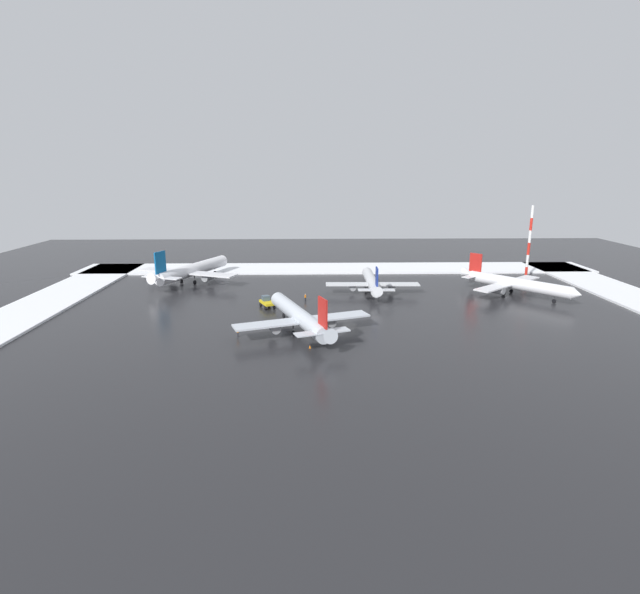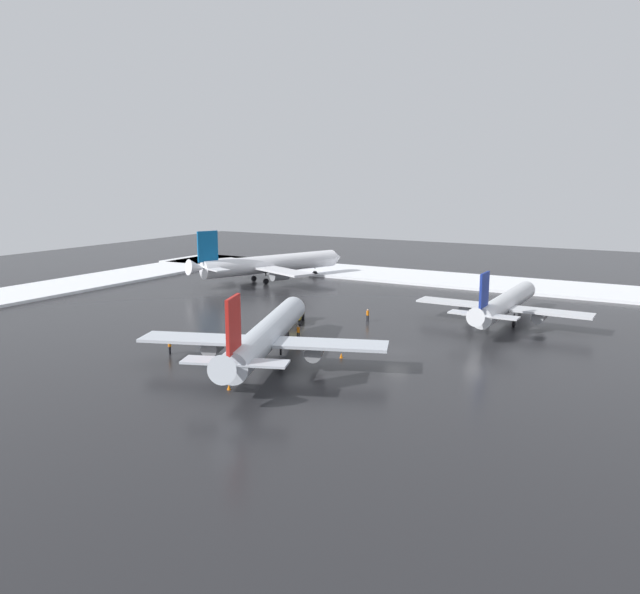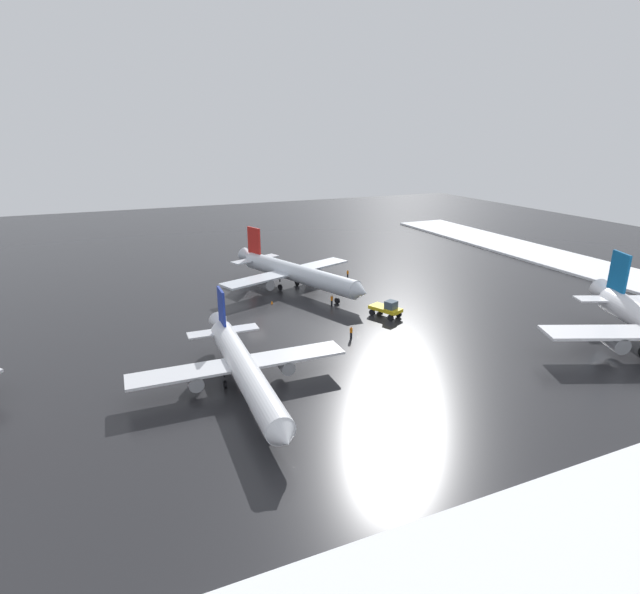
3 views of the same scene
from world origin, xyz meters
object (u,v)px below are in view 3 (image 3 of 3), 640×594
object	(u,v)px
traffic_cone_wingtip_side	(272,302)
traffic_cone_near_nose	(269,276)
ground_crew_by_nose_gear	(351,332)
airplane_distant_tail	(244,368)
pushback_tug	(387,308)
traffic_cone_mid_line	(345,291)
ground_crew_mid_apron	(332,300)
airplane_parked_starboard	(295,273)
ground_crew_near_tug	(348,274)

from	to	relation	value
traffic_cone_wingtip_side	traffic_cone_near_nose	bearing A→B (deg)	73.87
ground_crew_by_nose_gear	traffic_cone_near_nose	bearing A→B (deg)	-14.41
airplane_distant_tail	pushback_tug	size ratio (longest dim) A/B	5.31
traffic_cone_mid_line	ground_crew_by_nose_gear	bearing A→B (deg)	-113.70
pushback_tug	ground_crew_by_nose_gear	distance (m)	9.80
ground_crew_mid_apron	traffic_cone_wingtip_side	bearing A→B (deg)	36.89
traffic_cone_mid_line	traffic_cone_wingtip_side	bearing A→B (deg)	-176.49
airplane_distant_tail	ground_crew_by_nose_gear	xyz separation A→B (m)	(16.09, 8.10, -1.69)
ground_crew_by_nose_gear	traffic_cone_mid_line	distance (m)	19.51
traffic_cone_mid_line	ground_crew_mid_apron	bearing A→B (deg)	-132.46
traffic_cone_wingtip_side	pushback_tug	bearing A→B (deg)	-41.75
airplane_parked_starboard	traffic_cone_near_nose	distance (m)	9.36
ground_crew_mid_apron	traffic_cone_near_nose	distance (m)	18.92
pushback_tug	ground_crew_by_nose_gear	world-z (taller)	pushback_tug
pushback_tug	airplane_distant_tail	bearing A→B (deg)	-85.41
traffic_cone_near_nose	pushback_tug	bearing A→B (deg)	-70.40
airplane_parked_starboard	ground_crew_by_nose_gear	distance (m)	22.49
pushback_tug	ground_crew_mid_apron	size ratio (longest dim) A/B	2.98
ground_crew_mid_apron	airplane_parked_starboard	bearing A→B (deg)	-11.90
airplane_distant_tail	traffic_cone_wingtip_side	distance (m)	27.61
ground_crew_mid_apron	airplane_distant_tail	bearing A→B (deg)	112.74
ground_crew_mid_apron	ground_crew_near_tug	bearing A→B (deg)	-60.06
ground_crew_near_tug	pushback_tug	bearing A→B (deg)	-114.69
airplane_distant_tail	ground_crew_near_tug	bearing A→B (deg)	140.93
traffic_cone_near_nose	traffic_cone_wingtip_side	xyz separation A→B (m)	(-4.07, -14.07, 0.00)
traffic_cone_wingtip_side	airplane_distant_tail	bearing A→B (deg)	-113.77
ground_crew_near_tug	traffic_cone_near_nose	size ratio (longest dim) A/B	3.11
pushback_tug	ground_crew_mid_apron	bearing A→B (deg)	-169.05
ground_crew_by_nose_gear	ground_crew_mid_apron	bearing A→B (deg)	-29.82
airplane_distant_tail	traffic_cone_near_nose	xyz separation A→B (m)	(15.16, 39.24, -2.38)
ground_crew_by_nose_gear	traffic_cone_mid_line	xyz separation A→B (m)	(7.84, 17.86, -0.70)
ground_crew_mid_apron	traffic_cone_wingtip_side	distance (m)	9.23
traffic_cone_near_nose	ground_crew_by_nose_gear	bearing A→B (deg)	-88.29
ground_crew_near_tug	traffic_cone_wingtip_side	world-z (taller)	ground_crew_near_tug
pushback_tug	traffic_cone_wingtip_side	bearing A→B (deg)	-155.74
airplane_distant_tail	ground_crew_by_nose_gear	world-z (taller)	airplane_distant_tail
airplane_distant_tail	ground_crew_mid_apron	xyz separation A→B (m)	(19.17, 20.76, -1.69)
pushback_tug	ground_crew_near_tug	bearing A→B (deg)	145.74
ground_crew_near_tug	traffic_cone_near_nose	bearing A→B (deg)	140.02
traffic_cone_wingtip_side	ground_crew_near_tug	bearing A→B (deg)	25.16
airplane_parked_starboard	pushback_tug	world-z (taller)	airplane_parked_starboard
ground_crew_near_tug	traffic_cone_near_nose	xyz separation A→B (m)	(-12.83, 6.13, -0.70)
traffic_cone_mid_line	traffic_cone_wingtip_side	distance (m)	12.86
ground_crew_mid_apron	ground_crew_by_nose_gear	world-z (taller)	same
airplane_distant_tail	pushback_tug	bearing A→B (deg)	119.72
ground_crew_near_tug	ground_crew_mid_apron	bearing A→B (deg)	-139.95
airplane_parked_starboard	airplane_distant_tail	world-z (taller)	airplane_parked_starboard
ground_crew_mid_apron	traffic_cone_mid_line	xyz separation A→B (m)	(4.75, 5.19, -0.70)
ground_crew_near_tug	airplane_parked_starboard	bearing A→B (deg)	179.03
ground_crew_by_nose_gear	traffic_cone_near_nose	size ratio (longest dim) A/B	3.11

